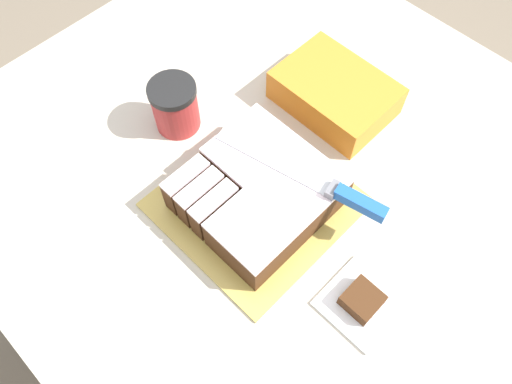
# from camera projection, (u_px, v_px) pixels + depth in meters

# --- Properties ---
(ground_plane) EXTENTS (8.00, 8.00, 0.00)m
(ground_plane) POSITION_uv_depth(u_px,v_px,m) (288.00, 325.00, 1.76)
(ground_plane) COLOR #7F705B
(countertop) EXTENTS (1.40, 1.10, 0.95)m
(countertop) POSITION_uv_depth(u_px,v_px,m) (298.00, 280.00, 1.35)
(countertop) COLOR beige
(countertop) RESTS_ON ground_plane
(cake_board) EXTENTS (0.31, 0.32, 0.01)m
(cake_board) POSITION_uv_depth(u_px,v_px,m) (256.00, 203.00, 0.92)
(cake_board) COLOR gold
(cake_board) RESTS_ON countertop
(cake) EXTENTS (0.24, 0.24, 0.08)m
(cake) POSITION_uv_depth(u_px,v_px,m) (259.00, 192.00, 0.88)
(cake) COLOR #472814
(cake) RESTS_ON cake_board
(knife) EXTENTS (0.32, 0.09, 0.02)m
(knife) POSITION_uv_depth(u_px,v_px,m) (332.00, 189.00, 0.83)
(knife) COLOR silver
(knife) RESTS_ON cake
(coffee_cup) EXTENTS (0.09, 0.09, 0.11)m
(coffee_cup) POSITION_uv_depth(u_px,v_px,m) (175.00, 106.00, 0.97)
(coffee_cup) COLOR #B23333
(coffee_cup) RESTS_ON countertop
(paper_napkin) EXTENTS (0.12, 0.12, 0.01)m
(paper_napkin) POSITION_uv_depth(u_px,v_px,m) (360.00, 303.00, 0.83)
(paper_napkin) COLOR white
(paper_napkin) RESTS_ON countertop
(brownie) EXTENTS (0.06, 0.06, 0.03)m
(brownie) POSITION_uv_depth(u_px,v_px,m) (362.00, 300.00, 0.81)
(brownie) COLOR #472814
(brownie) RESTS_ON paper_napkin
(storage_box) EXTENTS (0.23, 0.16, 0.07)m
(storage_box) POSITION_uv_depth(u_px,v_px,m) (335.00, 93.00, 1.00)
(storage_box) COLOR orange
(storage_box) RESTS_ON countertop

